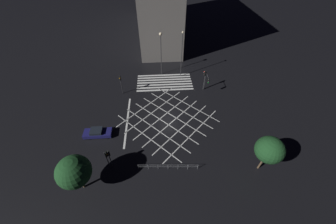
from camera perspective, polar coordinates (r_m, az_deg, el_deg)
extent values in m
plane|color=black|center=(31.93, 0.00, -2.01)|extent=(200.00, 200.00, 0.00)
cube|color=silver|center=(37.96, -0.84, 6.77)|extent=(11.52, 0.50, 0.01)
cube|color=silver|center=(38.68, -0.92, 7.57)|extent=(11.52, 0.50, 0.01)
cube|color=silver|center=(39.41, -0.99, 8.35)|extent=(11.52, 0.50, 0.01)
cube|color=silver|center=(40.14, -1.07, 9.10)|extent=(11.52, 0.50, 0.01)
cube|color=silver|center=(40.88, -1.14, 9.82)|extent=(11.52, 0.50, 0.01)
cube|color=silver|center=(41.63, -1.21, 10.51)|extent=(11.52, 0.50, 0.01)
cube|color=silver|center=(42.38, -1.27, 11.18)|extent=(11.52, 0.50, 0.01)
cube|color=silver|center=(34.56, -6.41, 2.02)|extent=(10.05, 10.05, 0.01)
cube|color=silver|center=(34.88, 5.54, 2.57)|extent=(10.05, 10.05, 0.01)
cube|color=silver|center=(33.44, -3.97, 0.49)|extent=(10.05, 10.05, 0.01)
cube|color=silver|center=(33.64, 3.44, 0.84)|extent=(10.05, 10.05, 0.01)
cube|color=silver|center=(32.41, -1.36, -1.15)|extent=(10.05, 10.05, 0.01)
cube|color=silver|center=(32.47, 1.19, -1.03)|extent=(10.05, 10.05, 0.01)
cube|color=silver|center=(31.47, 1.41, -2.89)|extent=(10.05, 10.05, 0.01)
cube|color=silver|center=(31.40, -1.23, -3.02)|extent=(10.05, 10.05, 0.01)
cube|color=silver|center=(30.65, 4.35, -4.72)|extent=(10.05, 10.05, 0.01)
cube|color=silver|center=(30.43, -3.82, -5.14)|extent=(10.05, 10.05, 0.01)
cube|color=silver|center=(29.94, 7.45, -6.63)|extent=(10.05, 10.05, 0.01)
cube|color=silver|center=(29.57, -6.58, -7.38)|extent=(10.05, 10.05, 0.01)
cube|color=silver|center=(32.34, -12.30, -2.56)|extent=(0.30, 11.52, 0.01)
cube|color=black|center=(81.92, -7.15, 28.90)|extent=(0.06, 1.40, 1.80)
cube|color=beige|center=(78.45, -7.21, 28.22)|extent=(0.06, 1.40, 1.80)
cube|color=black|center=(74.99, -7.28, 27.48)|extent=(0.06, 1.40, 1.80)
cube|color=black|center=(71.54, -7.35, 26.66)|extent=(0.06, 1.40, 1.80)
cube|color=black|center=(68.11, -7.43, 25.77)|extent=(0.06, 1.40, 1.80)
cube|color=black|center=(64.70, -7.52, 24.77)|extent=(0.06, 1.40, 1.80)
cube|color=black|center=(61.31, -7.62, 23.67)|extent=(0.06, 1.40, 1.80)
cube|color=black|center=(57.95, -7.72, 22.44)|extent=(0.06, 1.40, 1.80)
cube|color=black|center=(54.61, -7.84, 21.05)|extent=(0.06, 1.40, 1.80)
cube|color=beige|center=(51.32, -7.96, 19.49)|extent=(0.06, 1.40, 1.80)
cube|color=beige|center=(48.06, -8.11, 17.72)|extent=(0.06, 1.40, 1.80)
cube|color=beige|center=(77.61, -7.47, 30.62)|extent=(0.06, 1.40, 1.80)
cube|color=black|center=(74.11, -7.55, 29.98)|extent=(0.06, 1.40, 1.80)
cube|color=black|center=(70.63, -7.63, 29.28)|extent=(0.06, 1.40, 1.80)
cube|color=beige|center=(67.15, -7.73, 28.50)|extent=(0.06, 1.40, 1.80)
cube|color=black|center=(63.68, -7.83, 27.64)|extent=(0.06, 1.40, 1.80)
cube|color=black|center=(60.24, -7.95, 26.68)|extent=(0.06, 1.40, 1.80)
cube|color=beige|center=(56.81, -8.08, 25.61)|extent=(0.06, 1.40, 1.80)
cube|color=black|center=(53.40, -8.22, 24.39)|extent=(0.06, 1.40, 1.80)
cube|color=black|center=(50.03, -8.37, 23.01)|extent=(0.06, 1.40, 1.80)
cube|color=black|center=(46.68, -8.54, 21.44)|extent=(0.06, 1.40, 1.80)
cube|color=beige|center=(62.83, -8.17, 30.59)|extent=(0.06, 1.40, 1.80)
cube|color=beige|center=(59.34, -8.31, 29.79)|extent=(0.06, 1.40, 1.80)
cube|color=beige|center=(55.85, -8.46, 28.89)|extent=(0.06, 1.40, 1.80)
cube|color=black|center=(52.39, -8.63, 27.87)|extent=(0.06, 1.40, 1.80)
cube|color=black|center=(48.94, -8.82, 26.70)|extent=(0.06, 1.40, 1.80)
cube|color=black|center=(45.51, -9.03, 25.36)|extent=(0.06, 1.40, 1.80)
cube|color=beige|center=(48.06, -9.32, 30.54)|extent=(0.06, 1.40, 1.80)
cube|color=black|center=(44.57, -9.58, 29.47)|extent=(0.06, 1.40, 1.80)
cylinder|color=#2D2D30|center=(37.79, 11.19, 9.32)|extent=(0.11, 0.11, 3.92)
cylinder|color=#2D2D30|center=(35.98, 11.93, 10.75)|extent=(0.09, 2.07, 0.09)
cube|color=black|center=(35.40, 12.19, 9.22)|extent=(0.28, 0.16, 0.90)
sphere|color=black|center=(35.14, 12.30, 9.51)|extent=(0.18, 0.18, 0.18)
sphere|color=black|center=(35.31, 12.23, 9.11)|extent=(0.18, 0.18, 0.18)
sphere|color=green|center=(35.48, 12.15, 8.72)|extent=(0.18, 0.18, 0.18)
cube|color=black|center=(35.47, 12.15, 9.30)|extent=(0.36, 0.02, 0.98)
cylinder|color=#2D2D30|center=(26.24, -18.04, -13.62)|extent=(0.11, 0.11, 3.37)
cube|color=black|center=(25.25, -18.33, -12.16)|extent=(0.16, 0.28, 0.90)
sphere|color=black|center=(24.98, -18.23, -11.77)|extent=(0.18, 0.18, 0.18)
sphere|color=orange|center=(25.22, -18.08, -12.16)|extent=(0.18, 0.18, 0.18)
sphere|color=black|center=(25.46, -17.93, -12.54)|extent=(0.18, 0.18, 0.18)
cube|color=black|center=(25.27, -18.53, -12.16)|extent=(0.02, 0.36, 0.98)
cylinder|color=#2D2D30|center=(37.44, 11.00, 9.38)|extent=(0.11, 0.11, 4.34)
cube|color=black|center=(36.50, 11.14, 11.54)|extent=(0.16, 0.28, 0.90)
sphere|color=red|center=(36.32, 11.03, 11.93)|extent=(0.18, 0.18, 0.18)
sphere|color=black|center=(36.47, 10.97, 11.54)|extent=(0.18, 0.18, 0.18)
sphere|color=black|center=(36.63, 10.91, 11.14)|extent=(0.18, 0.18, 0.18)
cube|color=black|center=(36.52, 11.28, 11.54)|extent=(0.02, 0.36, 0.98)
cylinder|color=#2D2D30|center=(26.22, -17.21, -13.53)|extent=(0.11, 0.11, 3.30)
cube|color=black|center=(25.36, -17.71, -11.86)|extent=(0.28, 0.16, 0.90)
sphere|color=black|center=(25.19, -17.82, -11.26)|extent=(0.18, 0.18, 0.18)
sphere|color=black|center=(25.43, -17.67, -11.65)|extent=(0.18, 0.18, 0.18)
sphere|color=green|center=(25.66, -17.52, -12.03)|extent=(0.18, 0.18, 0.18)
cube|color=black|center=(25.32, -17.74, -12.03)|extent=(0.36, 0.02, 0.98)
cylinder|color=#2D2D30|center=(36.92, -14.07, 8.06)|extent=(0.11, 0.11, 4.12)
cube|color=black|center=(35.95, -14.52, 9.94)|extent=(0.28, 0.16, 0.90)
sphere|color=black|center=(35.69, -14.63, 10.24)|extent=(0.18, 0.18, 0.18)
sphere|color=orange|center=(35.85, -14.54, 9.84)|extent=(0.18, 0.18, 0.18)
sphere|color=black|center=(36.02, -14.46, 9.45)|extent=(0.18, 0.18, 0.18)
cube|color=black|center=(36.02, -14.51, 10.02)|extent=(0.36, 0.02, 0.98)
cylinder|color=#2D2D30|center=(40.62, -2.10, 16.69)|extent=(0.14, 0.14, 8.69)
sphere|color=#F9E0B2|center=(38.76, -2.29, 22.65)|extent=(0.61, 0.61, 0.61)
cylinder|color=#2D2D30|center=(39.77, 4.15, 16.56)|extent=(0.14, 0.14, 9.41)
sphere|color=#F9E0B2|center=(37.80, 4.55, 23.06)|extent=(0.41, 0.41, 0.41)
cylinder|color=brown|center=(26.30, -24.87, -18.89)|extent=(0.27, 0.27, 2.34)
sphere|color=#19421E|center=(24.18, -26.75, -15.94)|extent=(3.84, 3.84, 3.84)
cylinder|color=brown|center=(27.90, 26.64, -13.48)|extent=(0.24, 0.24, 2.91)
sphere|color=#19421E|center=(25.85, 28.55, -10.11)|extent=(3.41, 3.41, 3.41)
cube|color=#191951|center=(31.09, -20.60, -6.05)|extent=(4.25, 1.71, 0.61)
cube|color=black|center=(30.74, -21.03, -5.41)|extent=(1.78, 1.51, 0.45)
sphere|color=white|center=(30.90, -16.71, -5.30)|extent=(0.16, 0.16, 0.16)
sphere|color=white|center=(30.23, -17.00, -6.82)|extent=(0.16, 0.16, 0.16)
cylinder|color=black|center=(31.29, -17.97, -5.17)|extent=(0.70, 0.20, 0.70)
cylinder|color=black|center=(30.38, -18.41, -7.27)|extent=(0.70, 0.20, 0.70)
cylinder|color=black|center=(32.09, -22.52, -5.27)|extent=(0.70, 0.20, 0.70)
cylinder|color=black|center=(31.20, -23.10, -7.31)|extent=(0.70, 0.20, 0.70)
cylinder|color=gray|center=(26.12, -9.07, -16.20)|extent=(0.05, 0.05, 1.05)
cylinder|color=gray|center=(25.96, -6.08, -16.31)|extent=(0.05, 0.05, 1.05)
cylinder|color=gray|center=(25.86, -3.05, -16.37)|extent=(0.05, 0.05, 1.05)
cylinder|color=gray|center=(25.82, 0.00, -16.39)|extent=(0.05, 0.05, 1.05)
cylinder|color=gray|center=(25.86, 3.05, -16.37)|extent=(0.05, 0.05, 1.05)
cylinder|color=gray|center=(25.96, 6.08, -16.31)|extent=(0.05, 0.05, 1.05)
cylinder|color=gray|center=(26.12, 9.07, -16.20)|extent=(0.05, 0.05, 1.05)
cylinder|color=gray|center=(25.40, 0.00, -15.85)|extent=(7.89, 0.58, 0.04)
cylinder|color=gray|center=(25.78, 0.00, -16.34)|extent=(7.89, 0.58, 0.04)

